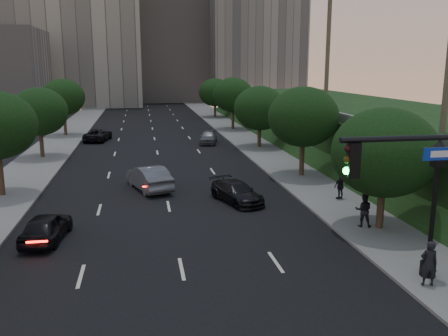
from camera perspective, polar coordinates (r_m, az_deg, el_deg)
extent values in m
plane|color=black|center=(15.56, -3.44, -19.57)|extent=(160.00, 160.00, 0.00)
cube|color=black|center=(43.95, -7.92, 1.37)|extent=(16.00, 140.00, 0.02)
cube|color=slate|center=(45.44, 5.10, 1.88)|extent=(4.50, 140.00, 0.15)
cube|color=slate|center=(44.79, -21.14, 0.95)|extent=(4.50, 140.00, 0.15)
cube|color=black|center=(47.75, 19.57, 4.06)|extent=(18.00, 90.00, 4.00)
cube|color=slate|center=(43.94, 10.02, 7.02)|extent=(0.35, 90.00, 0.70)
cube|color=gray|center=(106.19, -17.40, 15.90)|extent=(26.00, 20.00, 32.00)
cube|color=#9F9891|center=(115.50, -6.46, 14.53)|extent=(22.00, 18.00, 26.00)
cube|color=gray|center=(112.50, 3.30, 17.20)|extent=(20.00, 22.00, 36.00)
cylinder|color=#38281C|center=(25.11, 18.35, -4.05)|extent=(0.36, 0.36, 2.86)
ellipsoid|color=black|center=(24.54, 18.75, 1.80)|extent=(5.20, 5.20, 4.42)
cylinder|color=#38281C|center=(35.78, 9.36, 1.45)|extent=(0.36, 0.36, 3.21)
ellipsoid|color=black|center=(35.36, 9.52, 6.10)|extent=(5.20, 5.20, 4.42)
cylinder|color=#38281C|center=(48.10, 4.27, 4.10)|extent=(0.36, 0.36, 2.86)
ellipsoid|color=black|center=(47.80, 4.32, 7.19)|extent=(5.20, 5.20, 4.42)
cylinder|color=#38281C|center=(61.64, 1.08, 6.08)|extent=(0.36, 0.36, 3.21)
ellipsoid|color=black|center=(61.40, 1.09, 8.79)|extent=(5.20, 5.20, 4.42)
cylinder|color=#38281C|center=(76.36, -1.08, 7.14)|extent=(0.36, 0.36, 2.86)
ellipsoid|color=black|center=(76.18, -1.09, 9.09)|extent=(5.20, 5.20, 4.42)
cylinder|color=#38281C|center=(33.06, -25.31, -0.43)|extent=(0.36, 0.36, 3.26)
cylinder|color=#38281C|center=(45.54, -21.10, 2.94)|extent=(0.36, 0.36, 2.99)
ellipsoid|color=black|center=(45.22, -21.37, 6.34)|extent=(5.00, 5.00, 4.25)
cylinder|color=#38281C|center=(59.20, -18.59, 5.22)|extent=(0.36, 0.36, 3.26)
ellipsoid|color=black|center=(58.94, -18.78, 8.07)|extent=(5.00, 5.00, 4.25)
cylinder|color=#4C4233|center=(46.64, 12.48, 15.70)|extent=(0.40, 0.40, 14.50)
cylinder|color=black|center=(13.96, 24.04, 3.36)|extent=(5.40, 0.16, 0.16)
cube|color=black|center=(12.92, 15.32, 0.87)|extent=(0.32, 0.22, 0.95)
sphere|color=black|center=(12.78, 14.67, 2.30)|extent=(0.20, 0.20, 0.20)
sphere|color=#3F2B0A|center=(12.84, 14.60, 0.98)|extent=(0.20, 0.20, 0.20)
sphere|color=#19F24C|center=(12.90, 14.53, -0.33)|extent=(0.20, 0.20, 0.20)
cube|color=#0E31B6|center=(14.25, 25.22, 1.58)|extent=(1.40, 0.05, 0.35)
cylinder|color=black|center=(20.56, 23.28, -11.26)|extent=(0.60, 0.60, 0.70)
cylinder|color=black|center=(20.38, 23.40, -9.96)|extent=(0.40, 0.40, 0.40)
cylinder|color=black|center=(19.76, 23.87, -4.70)|extent=(0.18, 0.18, 3.60)
cube|color=black|center=(19.30, 24.40, 1.14)|extent=(0.42, 0.42, 0.70)
cone|color=black|center=(19.22, 24.53, 2.60)|extent=(0.64, 0.64, 0.35)
sphere|color=black|center=(19.19, 24.58, 3.19)|extent=(0.14, 0.14, 0.14)
imported|color=black|center=(24.18, -20.61, -6.66)|extent=(2.16, 4.26, 1.39)
imported|color=#595B61|center=(32.23, -9.02, -1.16)|extent=(3.21, 5.29, 1.65)
imported|color=black|center=(54.38, -14.92, 3.87)|extent=(3.14, 5.24, 1.36)
imported|color=black|center=(28.91, 1.54, -2.93)|extent=(3.15, 4.75, 1.28)
imported|color=slate|center=(50.84, -1.88, 3.77)|extent=(2.59, 4.56, 1.46)
imported|color=black|center=(19.47, 23.42, -10.47)|extent=(0.71, 0.55, 1.73)
imported|color=black|center=(25.15, 16.44, -4.87)|extent=(1.03, 0.93, 1.74)
imported|color=black|center=(29.92, 13.84, -2.10)|extent=(1.05, 0.72, 1.66)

